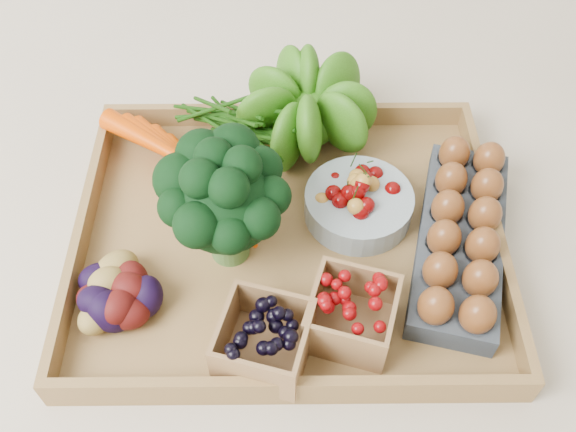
{
  "coord_description": "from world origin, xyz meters",
  "views": [
    {
      "loc": [
        -0.0,
        -0.51,
        0.7
      ],
      "look_at": [
        0.0,
        0.0,
        0.06
      ],
      "focal_mm": 40.0,
      "sensor_mm": 36.0,
      "label": 1
    }
  ],
  "objects_px": {
    "cherry_bowl": "(358,205)",
    "broccoli": "(227,221)",
    "tray": "(288,240)",
    "egg_carton": "(460,240)"
  },
  "relations": [
    {
      "from": "cherry_bowl",
      "to": "broccoli",
      "type": "bearing_deg",
      "value": -159.91
    },
    {
      "from": "tray",
      "to": "cherry_bowl",
      "type": "distance_m",
      "value": 0.11
    },
    {
      "from": "tray",
      "to": "broccoli",
      "type": "bearing_deg",
      "value": -162.97
    },
    {
      "from": "broccoli",
      "to": "egg_carton",
      "type": "xyz_separation_m",
      "value": [
        0.3,
        0.0,
        -0.05
      ]
    },
    {
      "from": "tray",
      "to": "broccoli",
      "type": "distance_m",
      "value": 0.11
    },
    {
      "from": "tray",
      "to": "egg_carton",
      "type": "height_order",
      "value": "egg_carton"
    },
    {
      "from": "tray",
      "to": "egg_carton",
      "type": "xyz_separation_m",
      "value": [
        0.22,
        -0.02,
        0.02
      ]
    },
    {
      "from": "cherry_bowl",
      "to": "egg_carton",
      "type": "relative_size",
      "value": 0.49
    },
    {
      "from": "cherry_bowl",
      "to": "egg_carton",
      "type": "distance_m",
      "value": 0.14
    },
    {
      "from": "egg_carton",
      "to": "broccoli",
      "type": "bearing_deg",
      "value": -164.99
    }
  ]
}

